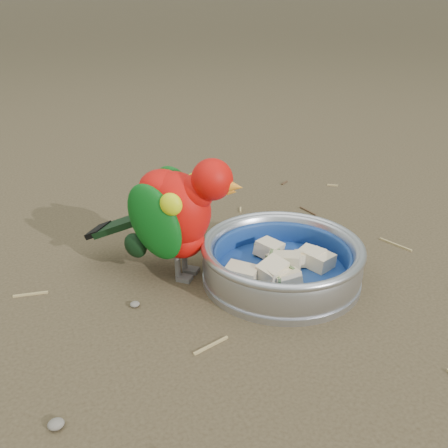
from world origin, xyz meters
name	(u,v)px	position (x,y,z in m)	size (l,w,h in m)	color
ground	(237,329)	(0.00, 0.00, 0.00)	(60.00, 60.00, 0.00)	#483B27
food_bowl	(281,275)	(0.11, 0.08, 0.01)	(0.23, 0.23, 0.02)	#B2B2BA
bowl_wall	(282,257)	(0.11, 0.08, 0.04)	(0.23, 0.23, 0.04)	#B2B2BA
fruit_wedges	(282,261)	(0.11, 0.08, 0.03)	(0.14, 0.14, 0.03)	beige
lory_parrot	(177,220)	(-0.02, 0.16, 0.09)	(0.11, 0.22, 0.18)	red
ground_debris	(239,320)	(0.01, 0.01, 0.00)	(0.90, 0.80, 0.01)	tan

